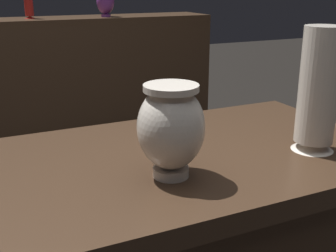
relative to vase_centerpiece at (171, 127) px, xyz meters
name	(u,v)px	position (x,y,z in m)	size (l,w,h in m)	color
back_display_shelf	(37,90)	(0.04, 2.31, -0.42)	(2.60, 0.40, 0.99)	#422D1E
vase_centerpiece	(171,127)	(0.00, 0.00, 0.00)	(0.15, 0.15, 0.21)	silver
vase_tall_behind	(318,91)	(0.41, -0.01, 0.04)	(0.11, 0.11, 0.32)	silver
shelf_vase_right	(105,2)	(0.56, 2.27, 0.18)	(0.13, 0.13, 0.19)	#7A388E
shelf_vase_center	(28,2)	(0.04, 2.32, 0.18)	(0.07, 0.07, 0.22)	red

